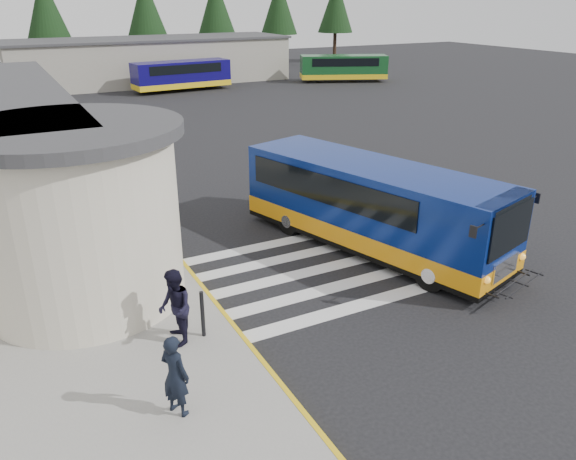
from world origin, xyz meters
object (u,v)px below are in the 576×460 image
transit_bus (372,209)px  pedestrian_b (175,308)px  pedestrian_a (175,375)px  far_bus_a (182,74)px  far_bus_b (343,67)px  bollard (203,314)px

transit_bus → pedestrian_b: (-7.54, -2.69, -0.27)m
pedestrian_a → pedestrian_b: bearing=-48.7°
pedestrian_b → far_bus_a: size_ratio=0.22×
far_bus_b → bollard: bearing=165.8°
transit_bus → pedestrian_b: bearing=-176.8°
transit_bus → pedestrian_b: size_ratio=5.49×
transit_bus → far_bus_a: 36.15m
transit_bus → bollard: (-6.89, -2.70, -0.61)m
transit_bus → far_bus_b: 39.96m
pedestrian_a → bollard: 2.75m
far_bus_a → far_bus_b: size_ratio=1.01×
transit_bus → pedestrian_b: 8.01m
far_bus_a → pedestrian_b: bearing=157.2°
pedestrian_a → transit_bus: bearing=-90.1°
pedestrian_b → bollard: 0.74m
pedestrian_a → pedestrian_b: (0.74, 2.37, 0.07)m
pedestrian_b → bollard: size_ratio=1.56×
pedestrian_a → far_bus_b: (29.21, 39.10, 0.38)m
far_bus_b → far_bus_a: bearing=106.6°
pedestrian_b → far_bus_b: 46.47m
pedestrian_b → far_bus_b: far_bus_b is taller
pedestrian_b → far_bus_a: 40.48m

